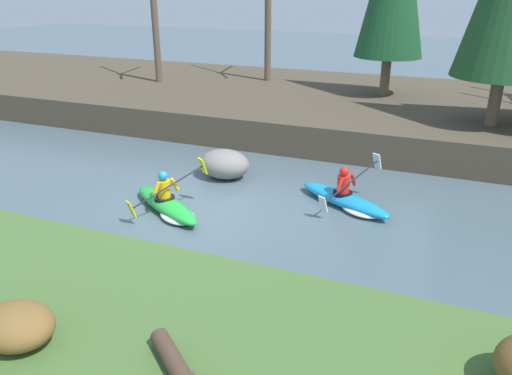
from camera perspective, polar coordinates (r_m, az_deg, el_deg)
ground_plane at (r=12.03m, az=-6.53°, el=-2.84°), size 90.00×90.00×0.00m
riverbank_far at (r=20.46m, az=6.44°, el=9.37°), size 44.00×10.12×1.04m
bare_tree_upstream at (r=22.52m, az=-11.39°, el=18.89°), size 3.31×3.27×5.98m
bare_tree_mid_upstream at (r=22.44m, az=1.50°, el=19.40°), size 3.37×3.33×6.09m
shrub_clump_nearest at (r=7.56m, az=-25.66°, el=-14.04°), size 1.05×0.88×0.57m
kayaker_lead at (r=12.34m, az=10.42°, el=-1.40°), size 2.66×1.94×1.20m
kayaker_middle at (r=12.03m, az=-9.99°, el=-2.00°), size 2.62×1.98×1.20m
boulder_midstream at (r=13.94m, az=-3.64°, el=2.70°), size 1.43×1.12×0.81m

